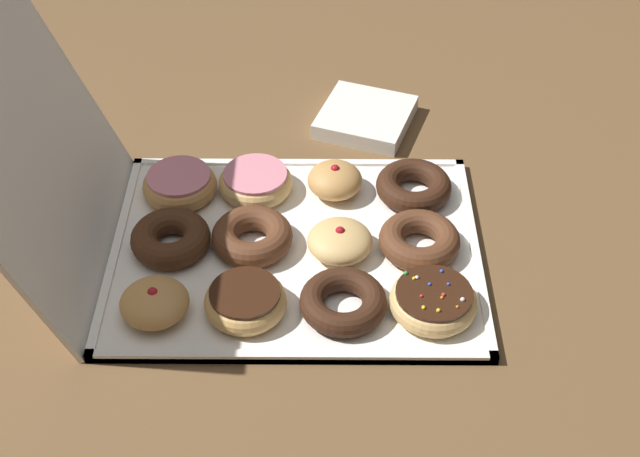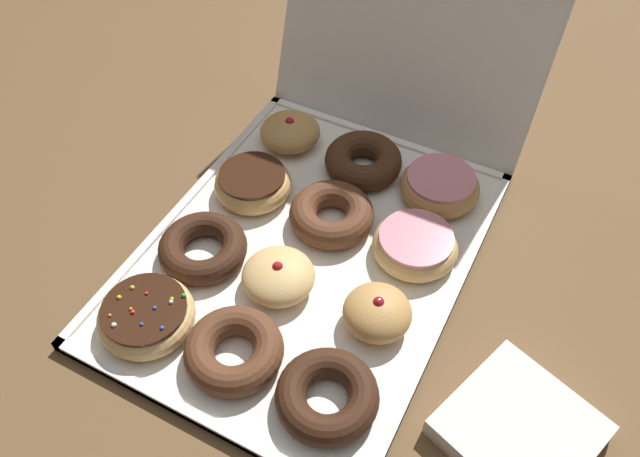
{
  "view_description": "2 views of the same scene",
  "coord_description": "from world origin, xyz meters",
  "px_view_note": "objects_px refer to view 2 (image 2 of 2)",
  "views": [
    {
      "loc": [
        -0.91,
        -0.04,
        0.88
      ],
      "look_at": [
        -0.02,
        -0.04,
        0.06
      ],
      "focal_mm": 49.53,
      "sensor_mm": 36.0,
      "label": 1
    },
    {
      "loc": [
        0.25,
        -0.45,
        0.67
      ],
      "look_at": [
        0.0,
        0.03,
        0.03
      ],
      "focal_mm": 35.48,
      "sensor_mm": 36.0,
      "label": 2
    }
  ],
  "objects_px": {
    "chocolate_cake_ring_donut_7": "(331,214)",
    "pink_frosted_donut_8": "(415,245)",
    "jelly_filled_donut_5": "(377,312)",
    "chocolate_cake_ring_donut_2": "(327,396)",
    "jelly_filled_donut_9": "(290,132)",
    "chocolate_frosted_donut_6": "(253,183)",
    "chocolate_cake_ring_donut_10": "(365,161)",
    "pink_frosted_donut_11": "(440,186)",
    "napkin_stack": "(519,429)",
    "donut_box": "(307,255)",
    "chocolate_cake_ring_donut_3": "(203,248)",
    "chocolate_cake_ring_donut_1": "(230,349)",
    "sprinkle_donut_0": "(146,316)",
    "jelly_filled_donut_4": "(278,276)"
  },
  "relations": [
    {
      "from": "chocolate_frosted_donut_6",
      "to": "chocolate_cake_ring_donut_7",
      "type": "xyz_separation_m",
      "value": [
        0.13,
        -0.0,
        -0.0
      ]
    },
    {
      "from": "chocolate_cake_ring_donut_10",
      "to": "chocolate_cake_ring_donut_7",
      "type": "bearing_deg",
      "value": -88.85
    },
    {
      "from": "chocolate_cake_ring_donut_10",
      "to": "pink_frosted_donut_11",
      "type": "xyz_separation_m",
      "value": [
        0.11,
        0.0,
        0.0
      ]
    },
    {
      "from": "chocolate_cake_ring_donut_2",
      "to": "jelly_filled_donut_9",
      "type": "bearing_deg",
      "value": 124.48
    },
    {
      "from": "chocolate_cake_ring_donut_2",
      "to": "chocolate_frosted_donut_6",
      "type": "distance_m",
      "value": 0.34
    },
    {
      "from": "chocolate_frosted_donut_6",
      "to": "pink_frosted_donut_8",
      "type": "relative_size",
      "value": 0.98
    },
    {
      "from": "chocolate_cake_ring_donut_10",
      "to": "pink_frosted_donut_11",
      "type": "relative_size",
      "value": 1.01
    },
    {
      "from": "chocolate_cake_ring_donut_2",
      "to": "napkin_stack",
      "type": "xyz_separation_m",
      "value": [
        0.2,
        0.07,
        -0.01
      ]
    },
    {
      "from": "sprinkle_donut_0",
      "to": "pink_frosted_donut_8",
      "type": "relative_size",
      "value": 1.04
    },
    {
      "from": "jelly_filled_donut_4",
      "to": "jelly_filled_donut_5",
      "type": "relative_size",
      "value": 1.11
    },
    {
      "from": "chocolate_cake_ring_donut_2",
      "to": "napkin_stack",
      "type": "height_order",
      "value": "chocolate_cake_ring_donut_2"
    },
    {
      "from": "napkin_stack",
      "to": "jelly_filled_donut_4",
      "type": "bearing_deg",
      "value": 171.71
    },
    {
      "from": "jelly_filled_donut_5",
      "to": "sprinkle_donut_0",
      "type": "bearing_deg",
      "value": -152.31
    },
    {
      "from": "chocolate_cake_ring_donut_2",
      "to": "chocolate_cake_ring_donut_7",
      "type": "distance_m",
      "value": 0.26
    },
    {
      "from": "jelly_filled_donut_4",
      "to": "chocolate_cake_ring_donut_7",
      "type": "height_order",
      "value": "jelly_filled_donut_4"
    },
    {
      "from": "chocolate_cake_ring_donut_1",
      "to": "jelly_filled_donut_4",
      "type": "relative_size",
      "value": 1.25
    },
    {
      "from": "sprinkle_donut_0",
      "to": "jelly_filled_donut_9",
      "type": "relative_size",
      "value": 1.28
    },
    {
      "from": "jelly_filled_donut_5",
      "to": "chocolate_cake_ring_donut_7",
      "type": "relative_size",
      "value": 0.72
    },
    {
      "from": "chocolate_cake_ring_donut_10",
      "to": "napkin_stack",
      "type": "bearing_deg",
      "value": -42.39
    },
    {
      "from": "donut_box",
      "to": "chocolate_cake_ring_donut_3",
      "type": "bearing_deg",
      "value": -150.58
    },
    {
      "from": "chocolate_cake_ring_donut_2",
      "to": "pink_frosted_donut_11",
      "type": "bearing_deg",
      "value": 90.36
    },
    {
      "from": "chocolate_cake_ring_donut_7",
      "to": "sprinkle_donut_0",
      "type": "bearing_deg",
      "value": -116.55
    },
    {
      "from": "jelly_filled_donut_9",
      "to": "chocolate_cake_ring_donut_10",
      "type": "distance_m",
      "value": 0.13
    },
    {
      "from": "napkin_stack",
      "to": "chocolate_cake_ring_donut_2",
      "type": "bearing_deg",
      "value": -161.46
    },
    {
      "from": "jelly_filled_donut_5",
      "to": "napkin_stack",
      "type": "relative_size",
      "value": 0.57
    },
    {
      "from": "chocolate_cake_ring_donut_10",
      "to": "chocolate_cake_ring_donut_3",
      "type": "bearing_deg",
      "value": -116.49
    },
    {
      "from": "pink_frosted_donut_8",
      "to": "chocolate_frosted_donut_6",
      "type": "bearing_deg",
      "value": -179.66
    },
    {
      "from": "jelly_filled_donut_4",
      "to": "pink_frosted_donut_11",
      "type": "bearing_deg",
      "value": 62.83
    },
    {
      "from": "jelly_filled_donut_5",
      "to": "jelly_filled_donut_4",
      "type": "bearing_deg",
      "value": -177.32
    },
    {
      "from": "jelly_filled_donut_9",
      "to": "donut_box",
      "type": "bearing_deg",
      "value": -55.33
    },
    {
      "from": "chocolate_frosted_donut_6",
      "to": "chocolate_cake_ring_donut_7",
      "type": "bearing_deg",
      "value": -0.38
    },
    {
      "from": "jelly_filled_donut_5",
      "to": "pink_frosted_donut_8",
      "type": "bearing_deg",
      "value": 89.7
    },
    {
      "from": "jelly_filled_donut_5",
      "to": "napkin_stack",
      "type": "height_order",
      "value": "jelly_filled_donut_5"
    },
    {
      "from": "sprinkle_donut_0",
      "to": "chocolate_frosted_donut_6",
      "type": "height_order",
      "value": "sprinkle_donut_0"
    },
    {
      "from": "jelly_filled_donut_5",
      "to": "pink_frosted_donut_8",
      "type": "xyz_separation_m",
      "value": [
        0.0,
        0.12,
        -0.0
      ]
    },
    {
      "from": "chocolate_cake_ring_donut_2",
      "to": "chocolate_cake_ring_donut_7",
      "type": "bearing_deg",
      "value": 115.72
    },
    {
      "from": "donut_box",
      "to": "chocolate_cake_ring_donut_3",
      "type": "height_order",
      "value": "chocolate_cake_ring_donut_3"
    },
    {
      "from": "chocolate_frosted_donut_6",
      "to": "jelly_filled_donut_9",
      "type": "bearing_deg",
      "value": 92.68
    },
    {
      "from": "sprinkle_donut_0",
      "to": "pink_frosted_donut_11",
      "type": "bearing_deg",
      "value": 57.03
    },
    {
      "from": "chocolate_frosted_donut_6",
      "to": "napkin_stack",
      "type": "distance_m",
      "value": 0.47
    },
    {
      "from": "chocolate_cake_ring_donut_7",
      "to": "napkin_stack",
      "type": "bearing_deg",
      "value": -28.84
    },
    {
      "from": "chocolate_cake_ring_donut_1",
      "to": "jelly_filled_donut_5",
      "type": "bearing_deg",
      "value": 42.21
    },
    {
      "from": "pink_frosted_donut_8",
      "to": "chocolate_cake_ring_donut_10",
      "type": "height_order",
      "value": "chocolate_cake_ring_donut_10"
    },
    {
      "from": "chocolate_cake_ring_donut_7",
      "to": "pink_frosted_donut_8",
      "type": "distance_m",
      "value": 0.12
    },
    {
      "from": "donut_box",
      "to": "pink_frosted_donut_11",
      "type": "distance_m",
      "value": 0.22
    },
    {
      "from": "donut_box",
      "to": "chocolate_cake_ring_donut_2",
      "type": "xyz_separation_m",
      "value": [
        0.12,
        -0.18,
        0.02
      ]
    },
    {
      "from": "sprinkle_donut_0",
      "to": "chocolate_cake_ring_donut_1",
      "type": "height_order",
      "value": "sprinkle_donut_0"
    },
    {
      "from": "jelly_filled_donut_5",
      "to": "donut_box",
      "type": "bearing_deg",
      "value": 155.71
    },
    {
      "from": "chocolate_cake_ring_donut_1",
      "to": "napkin_stack",
      "type": "height_order",
      "value": "chocolate_cake_ring_donut_1"
    },
    {
      "from": "chocolate_cake_ring_donut_1",
      "to": "sprinkle_donut_0",
      "type": "bearing_deg",
      "value": -175.42
    }
  ]
}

